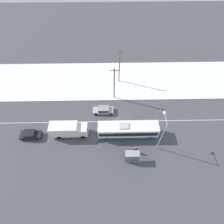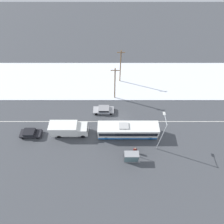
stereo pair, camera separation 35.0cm
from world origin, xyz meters
name	(u,v)px [view 2 (the right image)]	position (x,y,z in m)	size (l,w,h in m)	color
ground_plane	(119,121)	(0.00, 0.00, 0.00)	(120.00, 120.00, 0.00)	#424449
snow_lot	(118,80)	(0.00, 12.68, 0.06)	(80.00, 13.58, 0.12)	silver
lane_marking_center	(119,121)	(0.00, 0.00, 0.00)	(60.00, 0.12, 0.00)	silver
city_bus	(128,130)	(1.45, -3.10, 1.61)	(11.57, 2.57, 3.30)	white
box_truck	(68,129)	(-10.15, -2.82, 1.72)	(7.23, 2.30, 3.11)	silver
sedan_car	(103,110)	(-3.43, 2.57, 0.78)	(4.44, 1.80, 1.42)	#9E9EA3
parked_car_near_truck	(30,133)	(-17.70, -3.29, 0.83)	(4.10, 1.80, 1.52)	black
pedestrian_at_stop	(135,150)	(2.61, -6.96, 1.11)	(0.65, 0.29, 1.81)	#23232D
bus_shelter	(131,157)	(1.80, -8.56, 1.67)	(2.55, 1.20, 2.40)	gray
streetlamp	(162,133)	(6.81, -5.72, 5.23)	(0.36, 2.64, 8.41)	#9EA3A8
utility_pole_roadside	(115,84)	(-0.99, 6.69, 4.52)	(1.80, 0.24, 8.65)	brown
utility_pole_snowlot	(120,66)	(0.36, 12.34, 4.63)	(1.80, 0.24, 8.87)	brown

